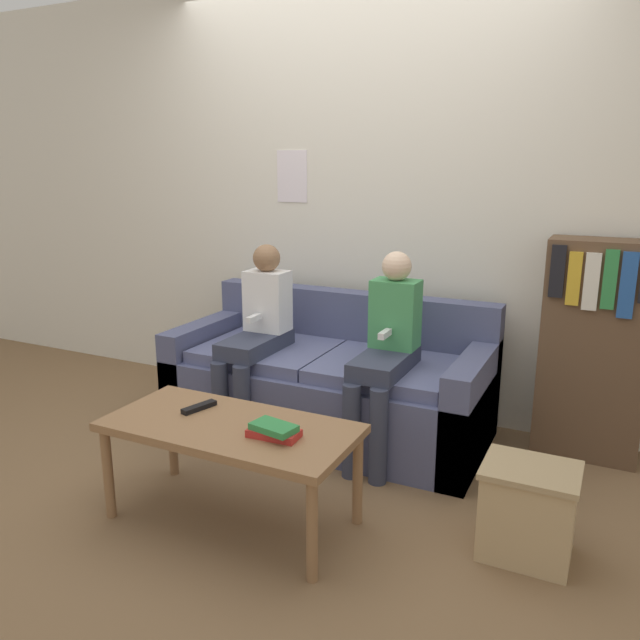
{
  "coord_description": "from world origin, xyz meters",
  "views": [
    {
      "loc": [
        1.43,
        -2.54,
        1.51
      ],
      "look_at": [
        0.0,
        0.38,
        0.69
      ],
      "focal_mm": 35.0,
      "sensor_mm": 36.0,
      "label": 1
    }
  ],
  "objects_px": {
    "coffee_table": "(230,435)",
    "bookshelf": "(594,350)",
    "person_left": "(256,332)",
    "tv_remote": "(199,407)",
    "storage_box": "(528,511)",
    "couch": "(330,385)",
    "person_right": "(386,349)"
  },
  "relations": [
    {
      "from": "coffee_table",
      "to": "bookshelf",
      "type": "relative_size",
      "value": 0.93
    },
    {
      "from": "person_left",
      "to": "tv_remote",
      "type": "relative_size",
      "value": 6.12
    },
    {
      "from": "tv_remote",
      "to": "storage_box",
      "type": "relative_size",
      "value": 0.46
    },
    {
      "from": "tv_remote",
      "to": "person_left",
      "type": "bearing_deg",
      "value": 119.24
    },
    {
      "from": "coffee_table",
      "to": "person_left",
      "type": "distance_m",
      "value": 0.95
    },
    {
      "from": "couch",
      "to": "person_left",
      "type": "distance_m",
      "value": 0.52
    },
    {
      "from": "storage_box",
      "to": "tv_remote",
      "type": "bearing_deg",
      "value": -170.67
    },
    {
      "from": "coffee_table",
      "to": "person_right",
      "type": "height_order",
      "value": "person_right"
    },
    {
      "from": "couch",
      "to": "storage_box",
      "type": "xyz_separation_m",
      "value": [
        1.2,
        -0.74,
        -0.08
      ]
    },
    {
      "from": "couch",
      "to": "person_right",
      "type": "distance_m",
      "value": 0.55
    },
    {
      "from": "bookshelf",
      "to": "tv_remote",
      "type": "bearing_deg",
      "value": -139.99
    },
    {
      "from": "person_right",
      "to": "storage_box",
      "type": "distance_m",
      "value": 1.05
    },
    {
      "from": "couch",
      "to": "storage_box",
      "type": "distance_m",
      "value": 1.41
    },
    {
      "from": "bookshelf",
      "to": "storage_box",
      "type": "height_order",
      "value": "bookshelf"
    },
    {
      "from": "couch",
      "to": "coffee_table",
      "type": "xyz_separation_m",
      "value": [
        0.02,
        -1.04,
        0.12
      ]
    },
    {
      "from": "storage_box",
      "to": "couch",
      "type": "bearing_deg",
      "value": 148.46
    },
    {
      "from": "person_left",
      "to": "storage_box",
      "type": "height_order",
      "value": "person_left"
    },
    {
      "from": "person_right",
      "to": "tv_remote",
      "type": "distance_m",
      "value": 0.98
    },
    {
      "from": "coffee_table",
      "to": "bookshelf",
      "type": "bearing_deg",
      "value": 45.74
    },
    {
      "from": "bookshelf",
      "to": "storage_box",
      "type": "distance_m",
      "value": 1.14
    },
    {
      "from": "couch",
      "to": "tv_remote",
      "type": "height_order",
      "value": "couch"
    },
    {
      "from": "coffee_table",
      "to": "storage_box",
      "type": "bearing_deg",
      "value": 14.24
    },
    {
      "from": "coffee_table",
      "to": "tv_remote",
      "type": "height_order",
      "value": "tv_remote"
    },
    {
      "from": "coffee_table",
      "to": "person_right",
      "type": "distance_m",
      "value": 0.95
    },
    {
      "from": "coffee_table",
      "to": "storage_box",
      "type": "xyz_separation_m",
      "value": [
        1.18,
        0.3,
        -0.21
      ]
    },
    {
      "from": "couch",
      "to": "tv_remote",
      "type": "xyz_separation_m",
      "value": [
        -0.19,
        -0.97,
        0.18
      ]
    },
    {
      "from": "coffee_table",
      "to": "storage_box",
      "type": "height_order",
      "value": "coffee_table"
    },
    {
      "from": "tv_remote",
      "to": "coffee_table",
      "type": "bearing_deg",
      "value": -2.5
    },
    {
      "from": "couch",
      "to": "coffee_table",
      "type": "bearing_deg",
      "value": -88.82
    },
    {
      "from": "person_right",
      "to": "couch",
      "type": "bearing_deg",
      "value": 154.6
    },
    {
      "from": "storage_box",
      "to": "coffee_table",
      "type": "bearing_deg",
      "value": -165.76
    },
    {
      "from": "person_left",
      "to": "storage_box",
      "type": "relative_size",
      "value": 2.83
    }
  ]
}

